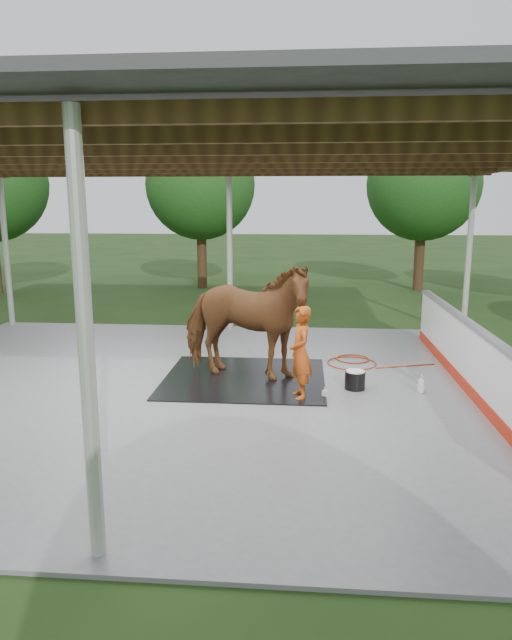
# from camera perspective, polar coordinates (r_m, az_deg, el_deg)

# --- Properties ---
(ground) EXTENTS (100.00, 100.00, 0.00)m
(ground) POSITION_cam_1_polar(r_m,az_deg,el_deg) (9.87, -6.04, -7.05)
(ground) COLOR #1E3814
(concrete_slab) EXTENTS (12.00, 10.00, 0.05)m
(concrete_slab) POSITION_cam_1_polar(r_m,az_deg,el_deg) (9.86, -6.04, -6.92)
(concrete_slab) COLOR slate
(concrete_slab) RESTS_ON ground
(pavilion_structure) EXTENTS (12.60, 10.60, 4.05)m
(pavilion_structure) POSITION_cam_1_polar(r_m,az_deg,el_deg) (9.38, -6.58, 16.55)
(pavilion_structure) COLOR beige
(pavilion_structure) RESTS_ON ground
(dasher_board) EXTENTS (0.16, 8.00, 1.15)m
(dasher_board) POSITION_cam_1_polar(r_m,az_deg,el_deg) (9.93, 21.02, -4.09)
(dasher_board) COLOR red
(dasher_board) RESTS_ON concrete_slab
(tree_belt) EXTENTS (28.00, 28.00, 5.80)m
(tree_belt) POSITION_cam_1_polar(r_m,az_deg,el_deg) (10.21, -3.82, 15.19)
(tree_belt) COLOR #382314
(tree_belt) RESTS_ON ground
(rubber_mat) EXTENTS (2.86, 2.68, 0.02)m
(rubber_mat) POSITION_cam_1_polar(r_m,az_deg,el_deg) (10.31, -1.16, -5.81)
(rubber_mat) COLOR black
(rubber_mat) RESTS_ON concrete_slab
(horse) EXTENTS (2.68, 1.68, 2.09)m
(horse) POSITION_cam_1_polar(r_m,az_deg,el_deg) (10.04, -1.18, -0.04)
(horse) COLOR brown
(horse) RESTS_ON rubber_mat
(handler) EXTENTS (0.48, 0.62, 1.51)m
(handler) POSITION_cam_1_polar(r_m,az_deg,el_deg) (9.15, 4.47, -3.27)
(handler) COLOR #B54613
(handler) RESTS_ON concrete_slab
(wash_bucket) EXTENTS (0.34, 0.34, 0.32)m
(wash_bucket) POSITION_cam_1_polar(r_m,az_deg,el_deg) (9.85, 9.87, -5.89)
(wash_bucket) COLOR black
(wash_bucket) RESTS_ON concrete_slab
(soap_bottle_a) EXTENTS (0.12, 0.13, 0.31)m
(soap_bottle_a) POSITION_cam_1_polar(r_m,az_deg,el_deg) (9.90, 16.17, -6.16)
(soap_bottle_a) COLOR silver
(soap_bottle_a) RESTS_ON concrete_slab
(soap_bottle_b) EXTENTS (0.10, 0.10, 0.17)m
(soap_bottle_b) POSITION_cam_1_polar(r_m,az_deg,el_deg) (9.40, 6.88, -7.16)
(soap_bottle_b) COLOR #338CD8
(soap_bottle_b) RESTS_ON concrete_slab
(hose_coil) EXTENTS (2.10, 1.13, 0.02)m
(hose_coil) POSITION_cam_1_polar(r_m,az_deg,el_deg) (11.48, 9.69, -4.14)
(hose_coil) COLOR #A12F0B
(hose_coil) RESTS_ON concrete_slab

